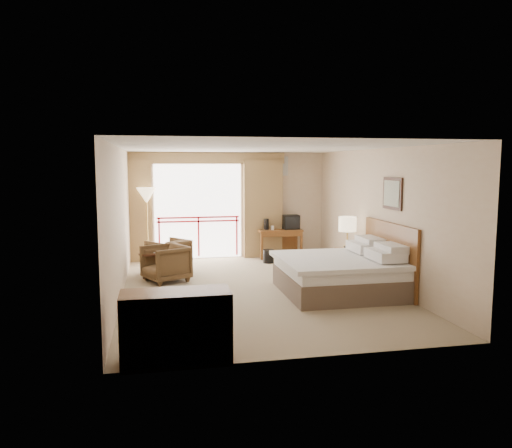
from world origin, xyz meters
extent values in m
plane|color=gray|center=(0.00, 0.00, 0.00)|extent=(7.00, 7.00, 0.00)
plane|color=white|center=(0.00, 0.00, 2.70)|extent=(7.00, 7.00, 0.00)
plane|color=beige|center=(0.00, 3.50, 1.35)|extent=(5.00, 0.00, 5.00)
plane|color=beige|center=(0.00, -3.50, 1.35)|extent=(5.00, 0.00, 5.00)
plane|color=beige|center=(-2.50, 0.00, 1.35)|extent=(0.00, 7.00, 7.00)
plane|color=beige|center=(2.50, 0.00, 1.35)|extent=(0.00, 7.00, 7.00)
plane|color=white|center=(-0.80, 3.48, 1.20)|extent=(2.40, 0.00, 2.40)
cube|color=red|center=(-0.80, 3.46, 0.95)|extent=(2.09, 0.03, 0.04)
cube|color=red|center=(-0.80, 3.46, 1.05)|extent=(2.09, 0.03, 0.04)
cube|color=red|center=(-1.79, 3.46, 0.55)|extent=(0.04, 0.03, 1.00)
cube|color=red|center=(-0.80, 3.46, 0.55)|extent=(0.04, 0.03, 1.00)
cube|color=red|center=(0.19, 3.46, 0.55)|extent=(0.04, 0.03, 1.00)
cube|color=olive|center=(-2.45, 3.35, 1.25)|extent=(1.00, 0.26, 2.50)
cube|color=olive|center=(0.85, 3.35, 1.25)|extent=(1.00, 0.26, 2.50)
cube|color=olive|center=(-0.80, 3.38, 2.55)|extent=(4.40, 0.22, 0.28)
cube|color=silver|center=(1.30, 3.47, 2.35)|extent=(0.50, 0.04, 0.50)
cube|color=brown|center=(1.45, -0.60, 0.20)|extent=(2.05, 2.00, 0.40)
cube|color=white|center=(1.45, -0.60, 0.50)|extent=(2.01, 1.96, 0.22)
cube|color=white|center=(1.40, -0.60, 0.63)|extent=(2.09, 2.06, 0.08)
cube|color=white|center=(2.15, -1.05, 0.78)|extent=(0.50, 0.75, 0.18)
cube|color=white|center=(2.15, -0.15, 0.78)|extent=(0.50, 0.75, 0.18)
cube|color=white|center=(2.28, -1.05, 0.90)|extent=(0.40, 0.70, 0.14)
cube|color=white|center=(2.28, -0.15, 0.90)|extent=(0.40, 0.70, 0.14)
cube|color=#613212|center=(2.46, -0.60, 0.65)|extent=(0.06, 2.10, 1.30)
cube|color=black|center=(2.48, -0.60, 1.85)|extent=(0.03, 0.72, 0.60)
cube|color=silver|center=(2.46, -0.60, 1.85)|extent=(0.01, 0.60, 0.48)
cube|color=#613212|center=(2.14, 0.69, 0.30)|extent=(0.42, 0.50, 0.60)
cylinder|color=tan|center=(2.14, 0.74, 0.64)|extent=(0.16, 0.16, 0.04)
cylinder|color=tan|center=(2.14, 0.74, 0.84)|extent=(0.03, 0.03, 0.40)
cylinder|color=#FFE5B2|center=(2.14, 0.74, 1.13)|extent=(0.38, 0.38, 0.31)
cube|color=black|center=(2.09, 0.54, 0.64)|extent=(0.21, 0.19, 0.08)
cube|color=#613212|center=(1.25, 3.12, 0.71)|extent=(1.12, 0.54, 0.05)
cube|color=#613212|center=(0.73, 2.88, 0.35)|extent=(0.06, 0.06, 0.69)
cube|color=#613212|center=(1.76, 2.88, 0.35)|extent=(0.06, 0.06, 0.69)
cube|color=#613212|center=(0.73, 3.35, 0.35)|extent=(0.06, 0.06, 0.69)
cube|color=#613212|center=(1.76, 3.35, 0.35)|extent=(0.06, 0.06, 0.69)
cube|color=#613212|center=(1.25, 3.35, 0.42)|extent=(1.03, 0.03, 0.51)
cube|color=#613212|center=(1.25, 2.87, 0.64)|extent=(1.03, 0.03, 0.11)
cube|color=black|center=(1.55, 3.12, 0.91)|extent=(0.41, 0.31, 0.37)
cube|color=black|center=(1.55, 2.96, 0.91)|extent=(0.37, 0.02, 0.30)
cylinder|color=black|center=(0.90, 3.12, 0.87)|extent=(0.16, 0.16, 0.28)
cylinder|color=white|center=(1.05, 3.07, 0.78)|extent=(0.10, 0.10, 0.11)
cylinder|color=black|center=(0.81, 2.48, 0.16)|extent=(0.33, 0.33, 0.33)
imported|color=#48321D|center=(-1.61, 2.05, 0.00)|extent=(1.09, 1.10, 0.72)
imported|color=#48321D|center=(-1.69, 1.01, 0.00)|extent=(1.09, 1.08, 0.75)
cylinder|color=black|center=(-1.99, 1.36, 0.53)|extent=(0.50, 0.50, 0.04)
cylinder|color=black|center=(-1.99, 1.36, 0.27)|extent=(0.06, 0.06, 0.50)
cylinder|color=black|center=(-1.99, 1.36, 0.02)|extent=(0.36, 0.36, 0.03)
imported|color=white|center=(-1.99, 1.36, 0.55)|extent=(0.19, 0.23, 0.02)
cylinder|color=tan|center=(-2.07, 3.03, 0.02)|extent=(0.30, 0.30, 0.03)
cylinder|color=tan|center=(-2.07, 3.03, 0.80)|extent=(0.03, 0.03, 1.60)
cone|color=#FFE5B2|center=(-2.07, 3.03, 1.65)|extent=(0.47, 0.47, 0.37)
cube|color=#613212|center=(-1.66, -3.31, 0.44)|extent=(1.31, 0.55, 0.87)
cube|color=black|center=(-1.66, -3.58, 0.44)|extent=(1.20, 0.02, 0.76)
camera|label=1|loc=(-1.87, -9.20, 2.38)|focal=35.00mm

